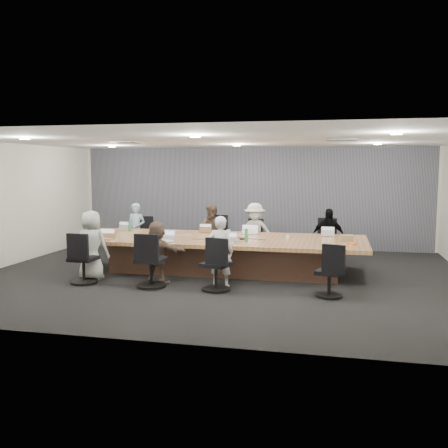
% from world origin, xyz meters
% --- Properties ---
extents(floor, '(10.00, 8.00, 0.00)m').
position_xyz_m(floor, '(0.00, 0.00, 0.00)').
color(floor, black).
rests_on(floor, ground).
extents(ceiling, '(10.00, 8.00, 0.00)m').
position_xyz_m(ceiling, '(0.00, 0.00, 2.80)').
color(ceiling, white).
rests_on(ceiling, wall_back).
extents(wall_back, '(10.00, 0.00, 2.80)m').
position_xyz_m(wall_back, '(0.00, 4.00, 1.40)').
color(wall_back, beige).
rests_on(wall_back, ground).
extents(wall_front, '(10.00, 0.00, 2.80)m').
position_xyz_m(wall_front, '(0.00, -4.00, 1.40)').
color(wall_front, beige).
rests_on(wall_front, ground).
extents(wall_left, '(0.00, 8.00, 2.80)m').
position_xyz_m(wall_left, '(-5.00, 0.00, 1.40)').
color(wall_left, beige).
rests_on(wall_left, ground).
extents(curtain, '(9.80, 0.04, 2.80)m').
position_xyz_m(curtain, '(0.00, 3.92, 1.40)').
color(curtain, slate).
rests_on(curtain, ground).
extents(conference_table, '(6.00, 2.20, 0.74)m').
position_xyz_m(conference_table, '(0.00, 0.50, 0.40)').
color(conference_table, '#533427').
rests_on(conference_table, ground).
extents(chair_0, '(0.59, 0.59, 0.74)m').
position_xyz_m(chair_0, '(-2.62, 2.20, 0.37)').
color(chair_0, black).
rests_on(chair_0, ground).
extents(chair_1, '(0.64, 0.64, 0.88)m').
position_xyz_m(chair_1, '(-0.61, 2.20, 0.44)').
color(chair_1, black).
rests_on(chair_1, ground).
extents(chair_2, '(0.62, 0.62, 0.74)m').
position_xyz_m(chair_2, '(0.44, 2.20, 0.37)').
color(chair_2, black).
rests_on(chair_2, ground).
extents(chair_3, '(0.64, 0.64, 0.84)m').
position_xyz_m(chair_3, '(2.16, 2.20, 0.42)').
color(chair_3, black).
rests_on(chair_3, ground).
extents(chair_4, '(0.57, 0.57, 0.81)m').
position_xyz_m(chair_4, '(-2.45, -1.20, 0.41)').
color(chair_4, black).
rests_on(chair_4, ground).
extents(chair_5, '(0.60, 0.60, 0.88)m').
position_xyz_m(chair_5, '(-1.05, -1.20, 0.44)').
color(chair_5, black).
rests_on(chair_5, ground).
extents(chair_6, '(0.68, 0.68, 0.82)m').
position_xyz_m(chair_6, '(0.21, -1.20, 0.41)').
color(chair_6, black).
rests_on(chair_6, ground).
extents(chair_7, '(0.62, 0.62, 0.73)m').
position_xyz_m(chair_7, '(2.24, -1.20, 0.37)').
color(chair_7, black).
rests_on(chair_7, ground).
extents(person_0, '(0.52, 0.37, 1.35)m').
position_xyz_m(person_0, '(-2.62, 1.85, 0.68)').
color(person_0, '#8FA9C3').
rests_on(person_0, ground).
extents(laptop_0, '(0.36, 0.27, 0.02)m').
position_xyz_m(laptop_0, '(-2.62, 1.30, 0.75)').
color(laptop_0, '#B2B2B7').
rests_on(laptop_0, conference_table).
extents(person_1, '(0.77, 0.67, 1.36)m').
position_xyz_m(person_1, '(-0.61, 1.85, 0.68)').
color(person_1, brown).
rests_on(person_1, ground).
extents(laptop_1, '(0.29, 0.21, 0.02)m').
position_xyz_m(laptop_1, '(-0.61, 1.30, 0.75)').
color(laptop_1, '#8C6647').
rests_on(laptop_1, conference_table).
extents(person_2, '(0.90, 0.52, 1.40)m').
position_xyz_m(person_2, '(0.44, 1.85, 0.70)').
color(person_2, '#B4BDB5').
rests_on(person_2, ground).
extents(laptop_2, '(0.36, 0.25, 0.02)m').
position_xyz_m(laptop_2, '(0.44, 1.30, 0.75)').
color(laptop_2, '#B2B2B7').
rests_on(laptop_2, conference_table).
extents(person_3, '(0.77, 0.34, 1.30)m').
position_xyz_m(person_3, '(2.16, 1.85, 0.65)').
color(person_3, black).
rests_on(person_3, ground).
extents(laptop_3, '(0.29, 0.20, 0.02)m').
position_xyz_m(laptop_3, '(2.16, 1.30, 0.75)').
color(laptop_3, '#B2B2B7').
rests_on(laptop_3, conference_table).
extents(person_4, '(0.69, 0.45, 1.40)m').
position_xyz_m(person_4, '(-2.45, -0.85, 0.70)').
color(person_4, '#A6B0A8').
rests_on(person_4, ground).
extents(laptop_4, '(0.36, 0.26, 0.02)m').
position_xyz_m(laptop_4, '(-2.45, -0.30, 0.75)').
color(laptop_4, '#8C6647').
rests_on(laptop_4, conference_table).
extents(person_5, '(1.19, 0.61, 1.22)m').
position_xyz_m(person_5, '(-1.05, -0.85, 0.61)').
color(person_5, brown).
rests_on(person_5, ground).
extents(laptop_5, '(0.37, 0.28, 0.02)m').
position_xyz_m(laptop_5, '(-1.05, -0.30, 0.75)').
color(laptop_5, '#B2B2B7').
rests_on(laptop_5, conference_table).
extents(person_6, '(0.51, 0.35, 1.35)m').
position_xyz_m(person_6, '(0.21, -0.85, 0.68)').
color(person_6, silver).
rests_on(person_6, ground).
extents(laptop_6, '(0.34, 0.27, 0.02)m').
position_xyz_m(laptop_6, '(0.21, -0.30, 0.75)').
color(laptop_6, '#B2B2B7').
rests_on(laptop_6, conference_table).
extents(bottle_green_left, '(0.07, 0.07, 0.23)m').
position_xyz_m(bottle_green_left, '(-2.44, 1.04, 0.86)').
color(bottle_green_left, '#3B8A50').
rests_on(bottle_green_left, conference_table).
extents(bottle_green_right, '(0.09, 0.09, 0.26)m').
position_xyz_m(bottle_green_right, '(0.56, 0.01, 0.87)').
color(bottle_green_right, '#3B8A50').
rests_on(bottle_green_right, conference_table).
extents(bottle_clear, '(0.08, 0.08, 0.20)m').
position_xyz_m(bottle_clear, '(-1.50, 0.56, 0.84)').
color(bottle_clear, silver).
rests_on(bottle_clear, conference_table).
extents(cup_white_far, '(0.09, 0.09, 0.11)m').
position_xyz_m(cup_white_far, '(-0.03, 1.00, 0.80)').
color(cup_white_far, white).
rests_on(cup_white_far, conference_table).
extents(cup_white_near, '(0.08, 0.08, 0.09)m').
position_xyz_m(cup_white_near, '(1.35, 0.56, 0.79)').
color(cup_white_near, white).
rests_on(cup_white_near, conference_table).
extents(mug_brown, '(0.11, 0.11, 0.11)m').
position_xyz_m(mug_brown, '(-2.50, 0.06, 0.79)').
color(mug_brown, brown).
rests_on(mug_brown, conference_table).
extents(mic_left, '(0.15, 0.11, 0.03)m').
position_xyz_m(mic_left, '(-0.24, 0.08, 0.75)').
color(mic_left, black).
rests_on(mic_left, conference_table).
extents(mic_right, '(0.15, 0.13, 0.03)m').
position_xyz_m(mic_right, '(0.43, 0.32, 0.75)').
color(mic_right, black).
rests_on(mic_right, conference_table).
extents(stapler, '(0.18, 0.07, 0.07)m').
position_xyz_m(stapler, '(-0.06, 0.24, 0.77)').
color(stapler, black).
rests_on(stapler, conference_table).
extents(canvas_bag, '(0.27, 0.18, 0.14)m').
position_xyz_m(canvas_bag, '(2.56, 0.50, 0.81)').
color(canvas_bag, '#9C8960').
rests_on(canvas_bag, conference_table).
extents(snack_packet, '(0.20, 0.19, 0.04)m').
position_xyz_m(snack_packet, '(2.65, 0.12, 0.76)').
color(snack_packet, orange).
rests_on(snack_packet, conference_table).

